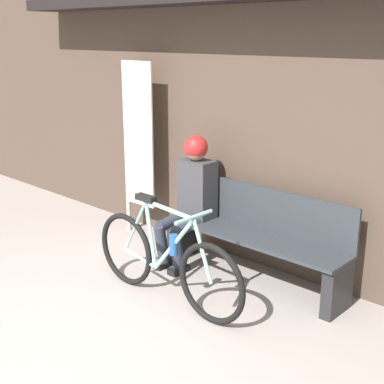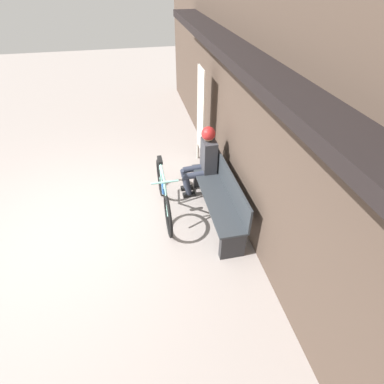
# 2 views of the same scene
# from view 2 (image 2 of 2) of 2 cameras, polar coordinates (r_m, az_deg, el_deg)

# --- Properties ---
(ground_plane) EXTENTS (24.00, 24.00, 0.00)m
(ground_plane) POSITION_cam_2_polar(r_m,az_deg,el_deg) (5.01, -21.06, -7.35)
(ground_plane) COLOR gray
(storefront_wall) EXTENTS (12.00, 0.56, 3.20)m
(storefront_wall) POSITION_cam_2_polar(r_m,az_deg,el_deg) (4.22, 10.83, 13.65)
(storefront_wall) COLOR #4C3D33
(storefront_wall) RESTS_ON ground_plane
(park_bench_near) EXTENTS (1.82, 0.42, 0.85)m
(park_bench_near) POSITION_cam_2_polar(r_m,az_deg,el_deg) (4.74, 5.36, -0.76)
(park_bench_near) COLOR #2D3338
(park_bench_near) RESTS_ON ground_plane
(bicycle) EXTENTS (1.67, 0.40, 0.89)m
(bicycle) POSITION_cam_2_polar(r_m,az_deg,el_deg) (4.85, -5.42, -0.36)
(bicycle) COLOR black
(bicycle) RESTS_ON ground_plane
(person_seated) EXTENTS (0.34, 0.59, 1.26)m
(person_seated) POSITION_cam_2_polar(r_m,az_deg,el_deg) (5.08, 2.26, 6.74)
(person_seated) COLOR #2D3342
(person_seated) RESTS_ON ground_plane
(banner_pole) EXTENTS (0.45, 0.05, 1.91)m
(banner_pole) POSITION_cam_2_polar(r_m,az_deg,el_deg) (5.78, 1.60, 14.86)
(banner_pole) COLOR #B7B2A8
(banner_pole) RESTS_ON ground_plane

